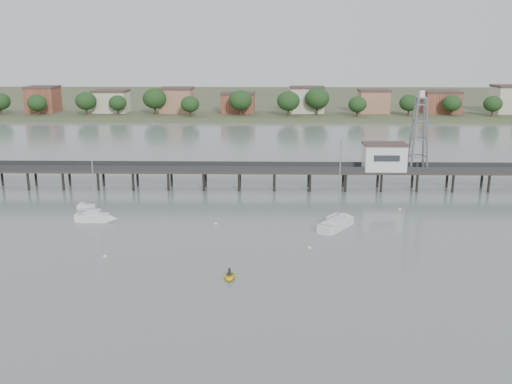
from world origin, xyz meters
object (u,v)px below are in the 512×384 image
yellow_dinghy (229,279)px  lattice_tower (419,134)px  pier (257,170)px  sailboat_b (99,218)px  sailboat_c (341,222)px  white_tender (86,207)px

yellow_dinghy → lattice_tower: bearing=51.3°
pier → yellow_dinghy: pier is taller
sailboat_b → yellow_dinghy: size_ratio=3.76×
lattice_tower → yellow_dinghy: lattice_tower is taller
lattice_tower → sailboat_c: bearing=-126.8°
lattice_tower → sailboat_c: (-17.62, -23.59, -10.47)m
white_tender → yellow_dinghy: 40.89m
pier → sailboat_b: bearing=-138.6°
pier → lattice_tower: 32.34m
pier → white_tender: pier is taller
sailboat_b → sailboat_c: size_ratio=0.71×
pier → white_tender: (-29.76, -14.88, -3.42)m
sailboat_b → sailboat_c: bearing=-1.8°
sailboat_c → sailboat_b: bearing=123.1°
pier → white_tender: bearing=-153.4°
sailboat_b → yellow_dinghy: sailboat_b is taller
lattice_tower → yellow_dinghy: size_ratio=5.53×
sailboat_b → white_tender: 8.69m
white_tender → sailboat_b: bearing=-62.2°
sailboat_c → white_tender: size_ratio=4.64×
sailboat_b → pier: bearing=41.5°
lattice_tower → sailboat_c: 31.25m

